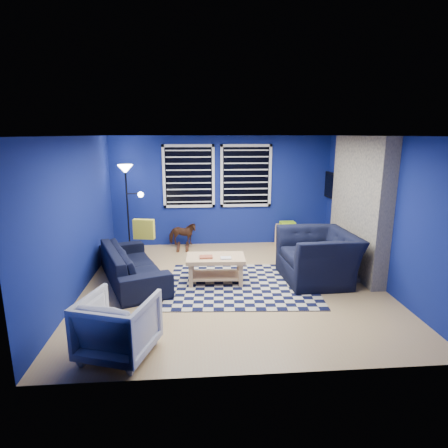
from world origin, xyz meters
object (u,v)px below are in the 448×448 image
object	(u,v)px
armchair_bent	(118,326)
coffee_table	(216,264)
rocking_horse	(182,234)
tv	(334,187)
armchair_big	(318,256)
floor_lamp	(127,181)
sofa	(133,264)
cabinet	(287,235)

from	to	relation	value
armchair_bent	coffee_table	bearing A→B (deg)	-102.40
rocking_horse	tv	bearing A→B (deg)	-87.51
armchair_big	floor_lamp	world-z (taller)	floor_lamp
sofa	armchair_big	bearing A→B (deg)	-114.59
armchair_bent	coffee_table	world-z (taller)	armchair_bent
floor_lamp	cabinet	bearing A→B (deg)	3.33
armchair_bent	floor_lamp	world-z (taller)	floor_lamp
coffee_table	floor_lamp	size ratio (longest dim) A/B	0.54
cabinet	armchair_bent	bearing A→B (deg)	-111.15
tv	rocking_horse	xyz separation A→B (m)	(-3.36, 0.18, -1.06)
rocking_horse	cabinet	xyz separation A→B (m)	(2.43, 0.07, -0.09)
rocking_horse	coffee_table	bearing A→B (deg)	-157.53
armchair_bent	floor_lamp	distance (m)	4.23
tv	armchair_big	size ratio (longest dim) A/B	0.75
armchair_big	rocking_horse	size ratio (longest dim) A/B	2.13
sofa	coffee_table	xyz separation A→B (m)	(1.45, -0.19, 0.03)
sofa	armchair_bent	distance (m)	2.30
sofa	armchair_big	size ratio (longest dim) A/B	1.58
coffee_table	armchair_bent	bearing A→B (deg)	-120.86
coffee_table	cabinet	world-z (taller)	cabinet
sofa	cabinet	size ratio (longest dim) A/B	3.34
rocking_horse	coffee_table	xyz separation A→B (m)	(0.63, -2.07, 0.01)
sofa	rocking_horse	bearing A→B (deg)	-44.45
tv	coffee_table	world-z (taller)	tv
armchair_bent	floor_lamp	bearing A→B (deg)	-64.30
rocking_horse	floor_lamp	distance (m)	1.67
sofa	armchair_bent	world-z (taller)	armchair_bent
armchair_big	rocking_horse	bearing A→B (deg)	-133.78
sofa	armchair_big	world-z (taller)	armchair_big
armchair_big	coffee_table	size ratio (longest dim) A/B	1.31
tv	floor_lamp	world-z (taller)	floor_lamp
armchair_bent	floor_lamp	size ratio (longest dim) A/B	0.42
armchair_bent	cabinet	size ratio (longest dim) A/B	1.27
armchair_big	floor_lamp	size ratio (longest dim) A/B	0.70
armchair_bent	cabinet	world-z (taller)	armchair_bent
armchair_bent	tv	bearing A→B (deg)	-116.52
tv	coffee_table	xyz separation A→B (m)	(-2.73, -1.89, -1.06)
rocking_horse	cabinet	distance (m)	2.43
armchair_bent	coffee_table	distance (m)	2.44
sofa	coffee_table	world-z (taller)	sofa
tv	armchair_bent	xyz separation A→B (m)	(-3.99, -3.99, -1.03)
armchair_big	floor_lamp	xyz separation A→B (m)	(-3.57, 1.95, 1.12)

